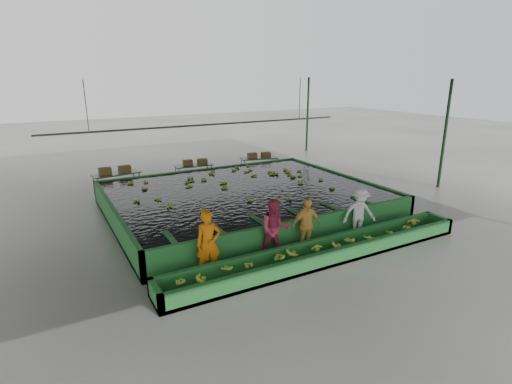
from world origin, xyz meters
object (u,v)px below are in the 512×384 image
worker_d (359,213)px  box_stack_mid (195,165)px  flotation_tank (244,199)px  box_stack_right (259,158)px  worker_a (208,244)px  worker_b (275,229)px  packing_table_right (259,166)px  sorting_trough (325,252)px  worker_c (306,225)px  packing_table_left (117,183)px  packing_table_mid (194,173)px  box_stack_left (115,173)px

worker_d → box_stack_mid: 9.70m
flotation_tank → box_stack_right: box_stack_right is taller
worker_a → box_stack_right: bearing=62.9°
worker_b → packing_table_right: (4.68, 9.26, -0.46)m
flotation_tank → sorting_trough: 5.10m
worker_b → box_stack_right: worker_b is taller
worker_c → packing_table_right: 9.93m
packing_table_left → packing_table_right: bearing=0.5°
flotation_tank → box_stack_right: bearing=54.8°
packing_table_left → packing_table_mid: size_ratio=1.10×
box_stack_left → worker_d: bearing=-56.8°
worker_b → box_stack_left: bearing=126.7°
sorting_trough → packing_table_left: 10.74m
flotation_tank → worker_c: bearing=-91.4°
box_stack_right → worker_d: bearing=-99.0°
packing_table_right → box_stack_mid: box_stack_mid is taller
flotation_tank → packing_table_mid: bearing=91.7°
sorting_trough → packing_table_mid: 10.29m
sorting_trough → worker_a: size_ratio=5.55×
worker_b → packing_table_left: bearing=126.4°
box_stack_left → packing_table_left: bearing=47.8°
box_stack_mid → worker_c: bearing=-90.2°
worker_c → packing_table_left: bearing=117.2°
packing_table_mid → box_stack_mid: 0.43m
packing_table_left → packing_table_mid: (3.78, 0.30, -0.04)m
packing_table_mid → worker_c: bearing=-89.7°
worker_b → packing_table_mid: 9.56m
worker_b → box_stack_left: worker_b is taller
worker_c → box_stack_mid: 9.47m
worker_b → packing_table_left: size_ratio=0.88×
box_stack_mid → box_stack_right: 3.55m
packing_table_right → box_stack_right: 0.45m
worker_d → packing_table_mid: 9.74m
worker_a → box_stack_right: size_ratio=1.45×
worker_d → box_stack_mid: (-2.08, 9.47, -0.01)m
worker_b → worker_c: size_ratio=1.09×
flotation_tank → box_stack_left: box_stack_left is taller
worker_d → box_stack_left: bearing=142.3°
packing_table_right → packing_table_mid: bearing=176.3°
box_stack_left → box_stack_mid: (3.90, 0.33, -0.08)m
flotation_tank → packing_table_left: bearing=128.7°
sorting_trough → box_stack_right: box_stack_right is taller
packing_table_left → box_stack_right: (7.40, 0.04, 0.43)m
packing_table_right → worker_b: bearing=-116.8°
packing_table_mid → worker_a: bearing=-108.1°
worker_b → worker_d: size_ratio=1.06×
worker_d → packing_table_right: (1.47, 9.26, -0.41)m
worker_c → worker_d: worker_d is taller
sorting_trough → box_stack_left: bearing=111.8°
sorting_trough → worker_c: (-0.10, 0.80, 0.58)m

